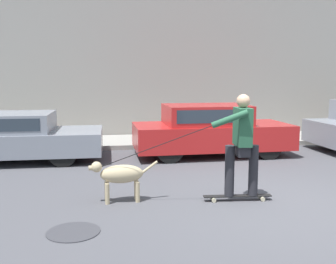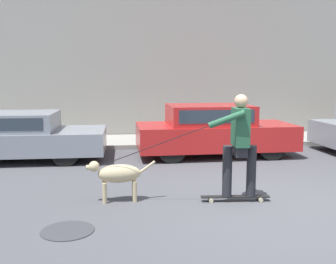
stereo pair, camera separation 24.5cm
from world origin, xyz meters
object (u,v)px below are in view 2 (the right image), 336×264
object	(u,v)px
parked_car_0	(8,136)
dog	(118,175)
parked_car_1	(213,131)
skateboarder	(239,141)

from	to	relation	value
parked_car_0	dog	distance (m)	4.40
parked_car_1	skateboarder	distance (m)	3.77
parked_car_1	skateboarder	xyz separation A→B (m)	(-0.46, -3.72, 0.35)
dog	skateboarder	size ratio (longest dim) A/B	0.39
skateboarder	parked_car_1	bearing A→B (deg)	-92.86
parked_car_0	parked_car_1	bearing A→B (deg)	-0.19
parked_car_1	dog	size ratio (longest dim) A/B	3.58
parked_car_0	parked_car_1	size ratio (longest dim) A/B	1.14
parked_car_1	dog	xyz separation A→B (m)	(-2.39, -3.50, -0.19)
parked_car_0	dog	xyz separation A→B (m)	(2.67, -3.50, -0.14)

